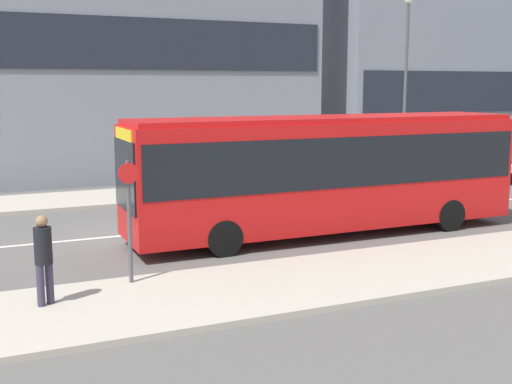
{
  "coord_description": "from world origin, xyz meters",
  "views": [
    {
      "loc": [
        -3.87,
        -18.3,
        4.36
      ],
      "look_at": [
        3.36,
        -1.88,
        1.36
      ],
      "focal_mm": 45.0,
      "sensor_mm": 36.0,
      "label": 1
    }
  ],
  "objects_px": {
    "pedestrian_near_stop": "(43,254)",
    "street_lamp": "(406,71)",
    "bus_stop_sign": "(129,212)",
    "parked_car_0": "(468,171)",
    "city_bus": "(326,167)"
  },
  "relations": [
    {
      "from": "pedestrian_near_stop",
      "to": "bus_stop_sign",
      "type": "xyz_separation_m",
      "value": [
        1.85,
        0.75,
        0.54
      ]
    },
    {
      "from": "parked_car_0",
      "to": "pedestrian_near_stop",
      "type": "relative_size",
      "value": 2.58
    },
    {
      "from": "city_bus",
      "to": "street_lamp",
      "type": "relative_size",
      "value": 1.46
    },
    {
      "from": "city_bus",
      "to": "pedestrian_near_stop",
      "type": "height_order",
      "value": "city_bus"
    },
    {
      "from": "city_bus",
      "to": "bus_stop_sign",
      "type": "relative_size",
      "value": 4.43
    },
    {
      "from": "pedestrian_near_stop",
      "to": "street_lamp",
      "type": "bearing_deg",
      "value": 7.21
    },
    {
      "from": "parked_car_0",
      "to": "bus_stop_sign",
      "type": "height_order",
      "value": "bus_stop_sign"
    },
    {
      "from": "pedestrian_near_stop",
      "to": "bus_stop_sign",
      "type": "relative_size",
      "value": 0.67
    },
    {
      "from": "parked_car_0",
      "to": "pedestrian_near_stop",
      "type": "distance_m",
      "value": 20.92
    },
    {
      "from": "parked_car_0",
      "to": "street_lamp",
      "type": "xyz_separation_m",
      "value": [
        -2.07,
        1.93,
        4.32
      ]
    },
    {
      "from": "parked_car_0",
      "to": "pedestrian_near_stop",
      "type": "height_order",
      "value": "pedestrian_near_stop"
    },
    {
      "from": "street_lamp",
      "to": "bus_stop_sign",
      "type": "bearing_deg",
      "value": -144.84
    },
    {
      "from": "street_lamp",
      "to": "parked_car_0",
      "type": "bearing_deg",
      "value": -42.96
    },
    {
      "from": "pedestrian_near_stop",
      "to": "parked_car_0",
      "type": "bearing_deg",
      "value": -0.37
    },
    {
      "from": "city_bus",
      "to": "bus_stop_sign",
      "type": "bearing_deg",
      "value": -152.02
    }
  ]
}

